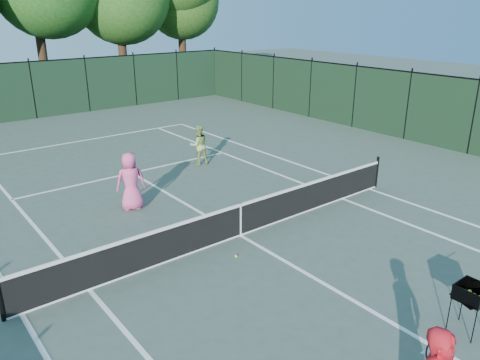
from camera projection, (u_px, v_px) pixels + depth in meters
ground at (240, 235)px, 12.37m from camera, size 90.00×90.00×0.00m
sideline_doubles_left at (22, 314)px, 9.18m from camera, size 0.10×23.77×0.01m
sideline_doubles_right at (369, 189)px, 15.56m from camera, size 0.10×23.77×0.01m
sideline_singles_left at (89, 290)px, 9.97m from camera, size 0.10×23.77×0.01m
sideline_singles_right at (342, 199)px, 14.76m from camera, size 0.10×23.77×0.01m
baseline_far at (77, 141)px, 21.13m from camera, size 10.97×0.10×0.01m
service_line_far at (132, 173)px, 17.08m from camera, size 8.23×0.10×0.01m
center_service_line at (240, 235)px, 12.37m from camera, size 0.10×12.80×0.01m
tennis_net at (240, 219)px, 12.21m from camera, size 11.69×0.09×1.06m
fence_far at (33, 91)px, 25.12m from camera, size 24.00×0.05×3.00m
fence_right at (473, 118)px, 18.84m from camera, size 0.05×36.00×3.00m
player_pink at (131, 181)px, 13.75m from camera, size 0.98×0.79×1.75m
player_green at (199, 145)px, 17.79m from camera, size 0.85×0.72×1.53m
ball_hopper at (472, 293)px, 8.41m from camera, size 0.66×0.66×0.98m
loose_ball_midcourt at (236, 256)px, 11.27m from camera, size 0.07×0.07×0.07m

